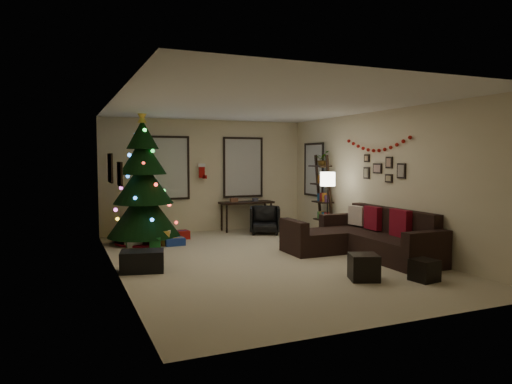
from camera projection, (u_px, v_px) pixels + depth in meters
The scene contains 29 objects.
floor at pixel (264, 259), 8.26m from camera, with size 7.00×7.00×0.00m, color beige.
ceiling at pixel (264, 105), 8.07m from camera, with size 7.00×7.00×0.00m, color white.
wall_back at pixel (206, 176), 11.38m from camera, with size 5.00×5.00×0.00m, color beige.
wall_front at pixel (398, 200), 4.95m from camera, with size 5.00×5.00×0.00m, color beige.
wall_left at pixel (115, 186), 7.20m from camera, with size 7.00×7.00×0.00m, color beige.
wall_right at pixel (381, 180), 9.13m from camera, with size 7.00×7.00×0.00m, color beige.
window_back_left at pixel (167, 168), 10.97m from camera, with size 1.05×0.06×1.50m.
window_back_right at pixel (243, 167), 11.71m from camera, with size 1.05×0.06×1.50m.
window_right_wall at pixel (314, 170), 11.45m from camera, with size 0.06×0.90×1.30m.
christmas_tree at pixel (143, 188), 9.82m from camera, with size 1.51×1.51×2.81m.
presents at pixel (162, 239), 9.68m from camera, with size 1.43×1.01×0.30m.
sofa at pixel (363, 240), 8.64m from camera, with size 1.86×2.70×0.86m.
pillow_red_a at pixel (400, 223), 8.22m from camera, with size 0.13×0.48×0.48m, color maroon.
pillow_red_b at pixel (373, 218), 8.95m from camera, with size 0.12×0.44×0.44m, color maroon.
pillow_cream at pixel (357, 216), 9.42m from camera, with size 0.11×0.38×0.38m, color beige.
ottoman_near at pixel (364, 267), 6.86m from camera, with size 0.40×0.40×0.38m, color black.
ottoman_far at pixel (424, 270), 6.81m from camera, with size 0.34×0.34×0.32m, color black.
desk at pixel (246, 205), 11.55m from camera, with size 1.32×0.47×0.71m.
desk_chair at pixel (265, 220), 11.05m from camera, with size 0.64×0.60×0.65m, color black.
bookshelf at pixel (323, 197), 10.77m from camera, with size 0.30×0.55×1.86m.
potted_plant at pixel (322, 157), 10.78m from camera, with size 0.45×0.39×0.50m, color #4C4C4C.
floor_lamp at pixel (328, 184), 9.92m from camera, with size 0.31×0.31×1.49m.
art_map at pixel (110, 168), 8.02m from camera, with size 0.04×0.60×0.50m.
art_abstract at pixel (120, 174), 6.79m from camera, with size 0.04×0.45×0.35m.
gallery at pixel (383, 169), 9.04m from camera, with size 0.03×1.25×0.54m.
garland at pixel (376, 145), 9.16m from camera, with size 0.08×1.90×0.30m, color #A5140C, non-canonical shape.
stocking_left at pixel (202, 171), 11.18m from camera, with size 0.20×0.05×0.36m.
stocking_right at pixel (213, 170), 11.51m from camera, with size 0.20×0.05×0.36m.
storage_bin at pixel (142, 261), 7.38m from camera, with size 0.66×0.44×0.33m, color black.
Camera 1 is at (-3.29, -7.46, 1.79)m, focal length 32.92 mm.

